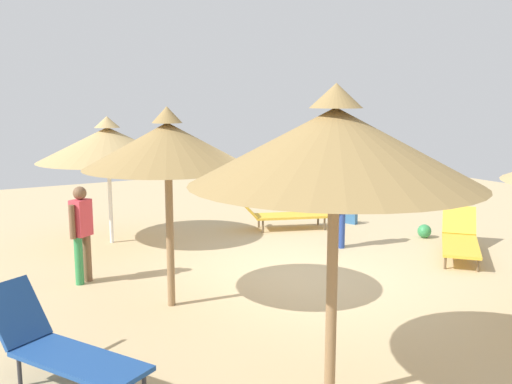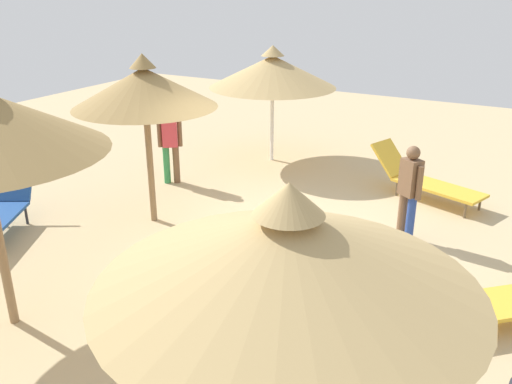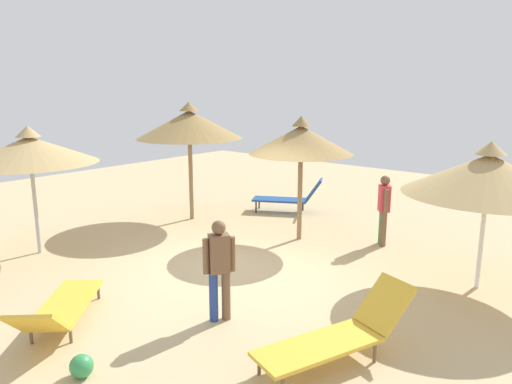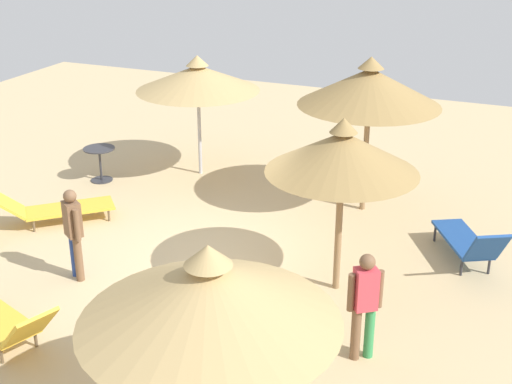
# 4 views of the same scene
# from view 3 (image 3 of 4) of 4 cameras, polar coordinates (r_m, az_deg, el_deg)

# --- Properties ---
(ground) EXTENTS (24.00, 24.00, 0.10)m
(ground) POSITION_cam_3_polar(r_m,az_deg,el_deg) (9.28, -1.74, -9.12)
(ground) COLOR tan
(parasol_umbrella_near_right) EXTENTS (2.73, 2.73, 2.51)m
(parasol_umbrella_near_right) POSITION_cam_3_polar(r_m,az_deg,el_deg) (8.63, 26.01, 1.92)
(parasol_umbrella_near_right) COLOR white
(parasol_umbrella_near_right) RESTS_ON ground
(parasol_umbrella_near_left) EXTENTS (2.65, 2.65, 2.99)m
(parasol_umbrella_near_left) POSITION_cam_3_polar(r_m,az_deg,el_deg) (12.12, -7.97, 7.98)
(parasol_umbrella_near_left) COLOR olive
(parasol_umbrella_near_left) RESTS_ON ground
(parasol_umbrella_back) EXTENTS (2.26, 2.26, 2.75)m
(parasol_umbrella_back) POSITION_cam_3_polar(r_m,az_deg,el_deg) (10.39, 5.39, 6.19)
(parasol_umbrella_back) COLOR olive
(parasol_umbrella_back) RESTS_ON ground
(parasol_umbrella_front) EXTENTS (2.62, 2.62, 2.62)m
(parasol_umbrella_front) POSITION_cam_3_polar(r_m,az_deg,el_deg) (10.47, -25.42, 4.57)
(parasol_umbrella_front) COLOR #B2B2B7
(parasol_umbrella_front) RESTS_ON ground
(lounge_chair_edge) EXTENTS (1.29, 2.24, 0.88)m
(lounge_chair_edge) POSITION_cam_3_polar(r_m,az_deg,el_deg) (6.25, 9.97, -16.24)
(lounge_chair_edge) COLOR gold
(lounge_chair_edge) RESTS_ON ground
(lounge_chair_far_right) EXTENTS (1.91, 2.01, 0.74)m
(lounge_chair_far_right) POSITION_cam_3_polar(r_m,az_deg,el_deg) (7.42, -22.44, -12.74)
(lounge_chair_far_right) COLOR gold
(lounge_chair_far_right) RESTS_ON ground
(lounge_chair_far_left) EXTENTS (1.91, 1.39, 0.95)m
(lounge_chair_far_left) POSITION_cam_3_polar(r_m,az_deg,el_deg) (13.02, 4.11, -0.59)
(lounge_chair_far_left) COLOR #1E478C
(lounge_chair_far_left) RESTS_ON ground
(person_standing_center) EXTENTS (0.35, 0.41, 1.53)m
(person_standing_center) POSITION_cam_3_polar(r_m,az_deg,el_deg) (10.57, 15.01, -1.64)
(person_standing_center) COLOR brown
(person_standing_center) RESTS_ON ground
(person_standing_near_right) EXTENTS (0.34, 0.41, 1.52)m
(person_standing_near_right) POSITION_cam_3_polar(r_m,az_deg,el_deg) (6.96, -4.41, -8.67)
(person_standing_near_right) COLOR navy
(person_standing_near_right) RESTS_ON ground
(beach_ball) EXTENTS (0.28, 0.28, 0.28)m
(beach_ball) POSITION_cam_3_polar(r_m,az_deg,el_deg) (6.34, -20.11, -18.93)
(beach_ball) COLOR #338C4C
(beach_ball) RESTS_ON ground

